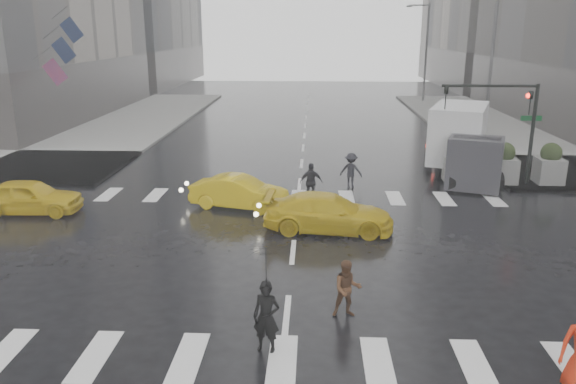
{
  "coord_description": "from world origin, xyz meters",
  "views": [
    {
      "loc": [
        0.59,
        -16.31,
        6.7
      ],
      "look_at": [
        -0.24,
        2.0,
        1.37
      ],
      "focal_mm": 35.0,
      "sensor_mm": 36.0,
      "label": 1
    }
  ],
  "objects_px": {
    "pedestrian_brown": "(347,289)",
    "box_truck": "(463,141)",
    "traffic_signal_pole": "(511,114)",
    "taxi_mid": "(240,192)",
    "taxi_front": "(29,197)"
  },
  "relations": [
    {
      "from": "pedestrian_brown",
      "to": "box_truck",
      "type": "distance_m",
      "value": 14.92
    },
    {
      "from": "traffic_signal_pole",
      "to": "box_truck",
      "type": "xyz_separation_m",
      "value": [
        -1.51,
        1.6,
        -1.47
      ]
    },
    {
      "from": "pedestrian_brown",
      "to": "taxi_mid",
      "type": "height_order",
      "value": "pedestrian_brown"
    },
    {
      "from": "taxi_front",
      "to": "taxi_mid",
      "type": "relative_size",
      "value": 1.01
    },
    {
      "from": "traffic_signal_pole",
      "to": "taxi_front",
      "type": "relative_size",
      "value": 1.18
    },
    {
      "from": "pedestrian_brown",
      "to": "taxi_front",
      "type": "xyz_separation_m",
      "value": [
        -11.5,
        7.39,
        -0.07
      ]
    },
    {
      "from": "taxi_front",
      "to": "box_truck",
      "type": "bearing_deg",
      "value": -72.71
    },
    {
      "from": "traffic_signal_pole",
      "to": "taxi_front",
      "type": "xyz_separation_m",
      "value": [
        -19.05,
        -4.62,
        -2.57
      ]
    },
    {
      "from": "pedestrian_brown",
      "to": "taxi_front",
      "type": "height_order",
      "value": "pedestrian_brown"
    },
    {
      "from": "taxi_mid",
      "to": "taxi_front",
      "type": "bearing_deg",
      "value": 112.57
    },
    {
      "from": "traffic_signal_pole",
      "to": "taxi_front",
      "type": "distance_m",
      "value": 19.77
    },
    {
      "from": "box_truck",
      "to": "traffic_signal_pole",
      "type": "bearing_deg",
      "value": -27.02
    },
    {
      "from": "taxi_front",
      "to": "box_truck",
      "type": "xyz_separation_m",
      "value": [
        17.54,
        6.21,
        1.09
      ]
    },
    {
      "from": "taxi_mid",
      "to": "box_truck",
      "type": "relative_size",
      "value": 0.62
    },
    {
      "from": "traffic_signal_pole",
      "to": "taxi_mid",
      "type": "relative_size",
      "value": 1.19
    }
  ]
}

